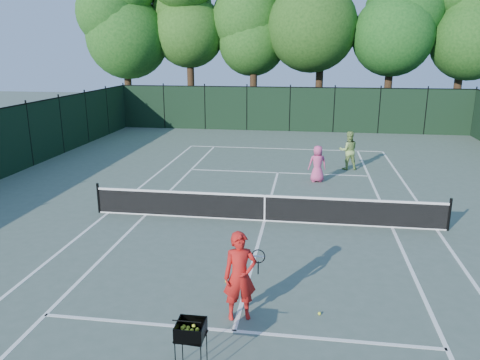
# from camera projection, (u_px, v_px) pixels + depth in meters

# --- Properties ---
(ground) EXTENTS (90.00, 90.00, 0.00)m
(ground) POSITION_uv_depth(u_px,v_px,m) (264.00, 221.00, 15.56)
(ground) COLOR #4C5C50
(ground) RESTS_ON ground
(sideline_doubles_left) EXTENTS (0.10, 23.77, 0.01)m
(sideline_doubles_left) POSITION_uv_depth(u_px,v_px,m) (108.00, 213.00, 16.34)
(sideline_doubles_left) COLOR white
(sideline_doubles_left) RESTS_ON ground
(sideline_doubles_right) EXTENTS (0.10, 23.77, 0.01)m
(sideline_doubles_right) POSITION_uv_depth(u_px,v_px,m) (437.00, 230.00, 14.79)
(sideline_doubles_right) COLOR white
(sideline_doubles_right) RESTS_ON ground
(sideline_singles_left) EXTENTS (0.10, 23.77, 0.01)m
(sideline_singles_left) POSITION_uv_depth(u_px,v_px,m) (146.00, 215.00, 16.14)
(sideline_singles_left) COLOR white
(sideline_singles_left) RESTS_ON ground
(sideline_singles_right) EXTENTS (0.10, 23.77, 0.01)m
(sideline_singles_right) POSITION_uv_depth(u_px,v_px,m) (392.00, 227.00, 14.98)
(sideline_singles_right) COLOR white
(sideline_singles_right) RESTS_ON ground
(baseline_far) EXTENTS (10.97, 0.10, 0.01)m
(baseline_far) POSITION_uv_depth(u_px,v_px,m) (284.00, 149.00, 26.89)
(baseline_far) COLOR white
(baseline_far) RESTS_ON ground
(service_line_near) EXTENTS (8.23, 0.10, 0.01)m
(service_line_near) POSITION_uv_depth(u_px,v_px,m) (234.00, 331.00, 9.47)
(service_line_near) COLOR white
(service_line_near) RESTS_ON ground
(service_line_far) EXTENTS (8.23, 0.10, 0.01)m
(service_line_far) POSITION_uv_depth(u_px,v_px,m) (278.00, 173.00, 21.66)
(service_line_far) COLOR white
(service_line_far) RESTS_ON ground
(center_service_line) EXTENTS (0.10, 12.80, 0.01)m
(center_service_line) POSITION_uv_depth(u_px,v_px,m) (264.00, 221.00, 15.56)
(center_service_line) COLOR white
(center_service_line) RESTS_ON ground
(tennis_net) EXTENTS (11.69, 0.09, 1.06)m
(tennis_net) POSITION_uv_depth(u_px,v_px,m) (265.00, 207.00, 15.44)
(tennis_net) COLOR black
(tennis_net) RESTS_ON ground
(fence_far) EXTENTS (24.00, 0.05, 3.00)m
(fence_far) POSITION_uv_depth(u_px,v_px,m) (290.00, 110.00, 32.31)
(fence_far) COLOR black
(fence_far) RESTS_ON ground
(tree_0) EXTENTS (6.40, 6.40, 13.14)m
(tree_0) POSITION_uv_depth(u_px,v_px,m) (124.00, 14.00, 35.69)
(tree_0) COLOR black
(tree_0) RESTS_ON ground
(tree_1) EXTENTS (6.80, 6.80, 13.98)m
(tree_1) POSITION_uv_depth(u_px,v_px,m) (189.00, 6.00, 35.31)
(tree_1) COLOR black
(tree_1) RESTS_ON ground
(tree_2) EXTENTS (6.00, 6.00, 12.40)m
(tree_2) POSITION_uv_depth(u_px,v_px,m) (254.00, 19.00, 34.68)
(tree_2) COLOR black
(tree_2) RESTS_ON ground
(tree_3) EXTENTS (7.00, 7.00, 14.45)m
(tree_3) POSITION_uv_depth(u_px,v_px,m) (323.00, 0.00, 34.11)
(tree_3) COLOR black
(tree_3) RESTS_ON ground
(tree_4) EXTENTS (6.20, 6.20, 12.97)m
(tree_4) POSITION_uv_depth(u_px,v_px,m) (394.00, 11.00, 32.97)
(tree_4) COLOR black
(tree_4) RESTS_ON ground
(tree_5) EXTENTS (5.80, 5.80, 12.23)m
(tree_5) POSITION_uv_depth(u_px,v_px,m) (466.00, 17.00, 32.85)
(tree_5) COLOR black
(tree_5) RESTS_ON ground
(coach) EXTENTS (0.88, 0.84, 1.93)m
(coach) POSITION_uv_depth(u_px,v_px,m) (240.00, 276.00, 9.71)
(coach) COLOR red
(coach) RESTS_ON ground
(player_pink) EXTENTS (0.86, 0.66, 1.58)m
(player_pink) POSITION_uv_depth(u_px,v_px,m) (317.00, 164.00, 20.00)
(player_pink) COLOR #CD487F
(player_pink) RESTS_ON ground
(player_green) EXTENTS (0.98, 0.82, 1.83)m
(player_green) POSITION_uv_depth(u_px,v_px,m) (348.00, 150.00, 22.05)
(player_green) COLOR #88AE57
(player_green) RESTS_ON ground
(ball_hopper) EXTENTS (0.54, 0.54, 0.95)m
(ball_hopper) POSITION_uv_depth(u_px,v_px,m) (191.00, 330.00, 8.12)
(ball_hopper) COLOR black
(ball_hopper) RESTS_ON ground
(loose_ball_near_cart) EXTENTS (0.07, 0.07, 0.07)m
(loose_ball_near_cart) POSITION_uv_depth(u_px,v_px,m) (319.00, 313.00, 10.04)
(loose_ball_near_cart) COLOR #D9ED30
(loose_ball_near_cart) RESTS_ON ground
(loose_ball_midcourt) EXTENTS (0.07, 0.07, 0.07)m
(loose_ball_midcourt) POSITION_uv_depth(u_px,v_px,m) (226.00, 281.00, 11.44)
(loose_ball_midcourt) COLOR yellow
(loose_ball_midcourt) RESTS_ON ground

